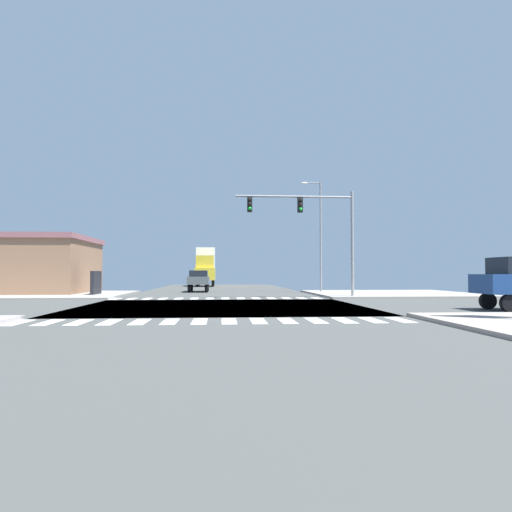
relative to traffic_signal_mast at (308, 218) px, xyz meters
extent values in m
cube|color=#404240|center=(-5.73, -7.36, -5.33)|extent=(14.00, 90.00, 0.05)
cube|color=#404240|center=(-5.73, -7.36, -5.33)|extent=(90.00, 12.00, 0.05)
cube|color=gray|center=(7.27, 4.64, -5.23)|extent=(12.00, 12.00, 0.14)
cube|color=gray|center=(-18.73, 4.64, -5.23)|extent=(12.00, 12.00, 0.14)
cube|color=white|center=(-12.48, -14.66, -5.30)|extent=(0.50, 2.00, 0.01)
cube|color=white|center=(-11.48, -14.66, -5.30)|extent=(0.50, 2.00, 0.01)
cube|color=white|center=(-10.48, -14.66, -5.30)|extent=(0.50, 2.00, 0.01)
cube|color=white|center=(-9.48, -14.66, -5.30)|extent=(0.50, 2.00, 0.01)
cube|color=white|center=(-8.48, -14.66, -5.30)|extent=(0.50, 2.00, 0.01)
cube|color=white|center=(-7.48, -14.66, -5.30)|extent=(0.50, 2.00, 0.01)
cube|color=white|center=(-6.48, -14.66, -5.30)|extent=(0.50, 2.00, 0.01)
cube|color=white|center=(-5.48, -14.66, -5.30)|extent=(0.50, 2.00, 0.01)
cube|color=white|center=(-4.48, -14.66, -5.30)|extent=(0.50, 2.00, 0.01)
cube|color=white|center=(-3.48, -14.66, -5.30)|extent=(0.50, 2.00, 0.01)
cube|color=white|center=(-2.48, -14.66, -5.30)|extent=(0.50, 2.00, 0.01)
cube|color=white|center=(-1.48, -14.66, -5.30)|extent=(0.50, 2.00, 0.01)
cube|color=white|center=(-0.48, -14.66, -5.30)|extent=(0.50, 2.00, 0.01)
cube|color=white|center=(0.52, -14.66, -5.30)|extent=(0.50, 2.00, 0.01)
cube|color=white|center=(-12.48, -0.06, -5.30)|extent=(0.50, 2.00, 0.01)
cube|color=white|center=(-11.48, -0.06, -5.30)|extent=(0.50, 2.00, 0.01)
cube|color=white|center=(-10.48, -0.06, -5.30)|extent=(0.50, 2.00, 0.01)
cube|color=white|center=(-9.48, -0.06, -5.30)|extent=(0.50, 2.00, 0.01)
cube|color=white|center=(-8.48, -0.06, -5.30)|extent=(0.50, 2.00, 0.01)
cube|color=white|center=(-7.48, -0.06, -5.30)|extent=(0.50, 2.00, 0.01)
cube|color=white|center=(-6.48, -0.06, -5.30)|extent=(0.50, 2.00, 0.01)
cube|color=white|center=(-5.48, -0.06, -5.30)|extent=(0.50, 2.00, 0.01)
cube|color=white|center=(-4.48, -0.06, -5.30)|extent=(0.50, 2.00, 0.01)
cube|color=white|center=(-3.48, -0.06, -5.30)|extent=(0.50, 2.00, 0.01)
cube|color=white|center=(-2.48, -0.06, -5.30)|extent=(0.50, 2.00, 0.01)
cube|color=white|center=(-1.48, -0.06, -5.30)|extent=(0.50, 2.00, 0.01)
cube|color=white|center=(-0.48, -0.06, -5.30)|extent=(0.50, 2.00, 0.01)
cube|color=white|center=(0.52, -0.06, -5.30)|extent=(0.50, 2.00, 0.01)
cylinder|color=gray|center=(2.98, 0.02, -1.74)|extent=(0.20, 0.20, 7.13)
cylinder|color=gray|center=(-0.92, 0.02, 1.42)|extent=(7.81, 0.14, 0.14)
cube|color=black|center=(-0.53, 0.02, 0.87)|extent=(0.32, 0.40, 1.00)
sphere|color=black|center=(-0.53, -0.22, 1.18)|extent=(0.22, 0.22, 0.22)
sphere|color=black|center=(-0.53, -0.22, 0.87)|extent=(0.22, 0.22, 0.22)
sphere|color=green|center=(-0.53, -0.22, 0.56)|extent=(0.22, 0.22, 0.22)
cube|color=black|center=(-3.89, 0.02, 0.87)|extent=(0.32, 0.40, 1.00)
sphere|color=black|center=(-3.89, -0.22, 1.18)|extent=(0.22, 0.22, 0.22)
sphere|color=black|center=(-3.89, -0.22, 0.87)|extent=(0.22, 0.22, 0.22)
sphere|color=green|center=(-3.89, -0.22, 0.56)|extent=(0.22, 0.22, 0.22)
cylinder|color=gray|center=(2.61, 8.30, -0.61)|extent=(0.16, 0.16, 9.39)
cylinder|color=gray|center=(1.91, 8.30, 3.98)|extent=(1.40, 0.10, 0.10)
ellipsoid|color=silver|center=(1.21, 8.30, 3.93)|extent=(0.60, 0.32, 0.20)
cube|color=black|center=(-14.72, 3.78, -4.40)|extent=(0.24, 2.20, 1.80)
cylinder|color=black|center=(-6.77, 26.40, -4.90)|extent=(0.26, 0.80, 0.80)
cylinder|color=black|center=(-8.69, 26.40, -4.90)|extent=(0.26, 0.80, 0.80)
cylinder|color=black|center=(-6.77, 31.30, -4.90)|extent=(0.26, 0.80, 0.80)
cylinder|color=black|center=(-8.69, 31.30, -4.90)|extent=(0.26, 0.80, 0.80)
cube|color=gold|center=(-7.73, 28.85, -3.76)|extent=(2.40, 7.20, 1.49)
cube|color=white|center=(-7.73, 29.93, -1.74)|extent=(2.30, 4.18, 2.56)
cube|color=gold|center=(-7.73, 26.69, -2.28)|extent=(2.11, 2.02, 1.49)
cylinder|color=black|center=(-7.01, 9.53, -4.96)|extent=(0.26, 0.68, 0.68)
cylinder|color=black|center=(-8.45, 9.53, -4.96)|extent=(0.26, 0.68, 0.68)
cylinder|color=black|center=(-7.01, 12.45, -4.96)|extent=(0.26, 0.68, 0.68)
cylinder|color=black|center=(-8.45, 12.45, -4.96)|extent=(0.26, 0.68, 0.68)
cube|color=#4F575A|center=(-7.73, 10.99, -4.29)|extent=(1.80, 4.30, 0.66)
cube|color=black|center=(-7.73, 10.99, -3.69)|extent=(1.55, 2.24, 0.54)
cylinder|color=black|center=(6.43, -11.66, -4.93)|extent=(0.74, 0.26, 0.74)
cylinder|color=black|center=(6.43, -10.06, -4.93)|extent=(0.74, 0.26, 0.74)
camera|label=1|loc=(-5.75, -30.86, -3.66)|focal=33.14mm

